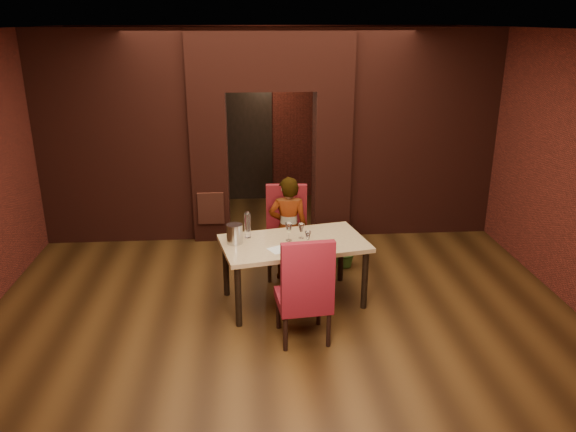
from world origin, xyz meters
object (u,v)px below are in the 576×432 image
wine_glass_b (301,231)px  water_bottle (248,225)px  wine_bucket (235,234)px  potted_plant (345,250)px  dining_table (294,272)px  chair_far (287,233)px  person_seated (288,228)px  chair_near (303,287)px  wine_glass_a (289,232)px  wine_glass_c (308,239)px

wine_glass_b → water_bottle: 0.65m
wine_bucket → potted_plant: bearing=33.2°
dining_table → wine_bucket: bearing=168.5°
potted_plant → chair_far: bearing=-165.5°
dining_table → wine_glass_b: (0.10, 0.10, 0.49)m
person_seated → potted_plant: size_ratio=2.97×
dining_table → chair_near: (0.03, -0.83, 0.21)m
chair_far → person_seated: bearing=-76.2°
potted_plant → wine_glass_b: bearing=-128.7°
person_seated → water_bottle: 0.79m
wine_glass_b → water_bottle: bearing=173.3°
wine_glass_a → wine_glass_b: (0.16, 0.07, -0.02)m
chair_far → wine_glass_c: bearing=-75.2°
water_bottle → potted_plant: (1.36, 0.82, -0.73)m
wine_bucket → potted_plant: 1.94m
wine_glass_a → wine_glass_c: bearing=-40.6°
wine_bucket → potted_plant: wine_bucket is taller
dining_table → wine_glass_a: (-0.06, 0.03, 0.51)m
dining_table → wine_glass_b: size_ratio=9.16×
wine_bucket → water_bottle: size_ratio=0.71×
person_seated → potted_plant: 1.00m
wine_glass_c → wine_bucket: bearing=170.1°
wine_glass_b → wine_glass_c: (0.05, -0.24, -0.00)m
dining_table → chair_near: size_ratio=1.40×
person_seated → potted_plant: (0.83, 0.31, -0.47)m
person_seated → wine_glass_a: size_ratio=6.29×
chair_near → wine_glass_b: (0.07, 0.93, 0.28)m
dining_table → person_seated: bearing=79.5°
potted_plant → person_seated: bearing=-159.7°
potted_plant → dining_table: bearing=-129.4°
chair_far → potted_plant: size_ratio=2.55×
person_seated → wine_glass_b: (0.11, -0.59, 0.19)m
wine_bucket → wine_glass_a: bearing=2.8°
wine_glass_b → wine_bucket: (-0.80, -0.10, 0.02)m
chair_near → person_seated: person_seated is taller
wine_glass_b → wine_bucket: wine_bucket is taller
dining_table → water_bottle: water_bottle is taller
person_seated → chair_near: bearing=96.3°
dining_table → wine_glass_c: wine_glass_c is taller
wine_glass_c → potted_plant: wine_glass_c is taller
wine_glass_a → water_bottle: bearing=163.9°
wine_glass_a → wine_glass_c: (0.21, -0.18, -0.02)m
wine_glass_a → dining_table: bearing=-27.5°
wine_bucket → potted_plant: (1.52, 0.99, -0.68)m
chair_near → water_bottle: 1.21m
chair_near → wine_glass_b: chair_near is taller
person_seated → dining_table: bearing=95.8°
dining_table → wine_glass_a: wine_glass_a is taller
dining_table → person_seated: person_seated is taller
chair_near → water_bottle: size_ratio=3.71×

